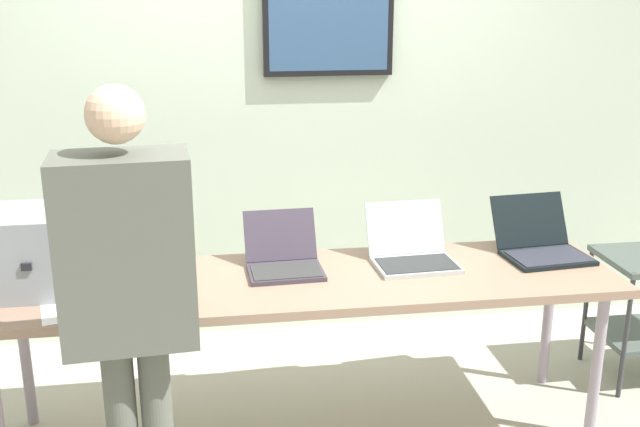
{
  "coord_description": "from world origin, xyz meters",
  "views": [
    {
      "loc": [
        -0.39,
        -3.02,
        1.99
      ],
      "look_at": [
        0.07,
        0.05,
        1.04
      ],
      "focal_mm": 41.83,
      "sensor_mm": 36.0,
      "label": 1
    }
  ],
  "objects_px": {
    "equipment_box": "(37,250)",
    "laptop_station_1": "(284,258)",
    "laptop_station_3": "(540,243)",
    "workbench": "(306,289)",
    "person": "(129,284)",
    "laptop_station_0": "(147,264)",
    "laptop_station_2": "(412,250)"
  },
  "relations": [
    {
      "from": "equipment_box",
      "to": "laptop_station_1",
      "type": "height_order",
      "value": "equipment_box"
    },
    {
      "from": "laptop_station_3",
      "to": "laptop_station_1",
      "type": "bearing_deg",
      "value": -179.7
    },
    {
      "from": "workbench",
      "to": "laptop_station_3",
      "type": "distance_m",
      "value": 1.15
    },
    {
      "from": "workbench",
      "to": "equipment_box",
      "type": "bearing_deg",
      "value": 177.66
    },
    {
      "from": "person",
      "to": "laptop_station_3",
      "type": "bearing_deg",
      "value": 22.27
    },
    {
      "from": "laptop_station_0",
      "to": "workbench",
      "type": "bearing_deg",
      "value": -9.25
    },
    {
      "from": "laptop_station_2",
      "to": "laptop_station_3",
      "type": "xyz_separation_m",
      "value": [
        0.63,
        0.01,
        0.0
      ]
    },
    {
      "from": "laptop_station_1",
      "to": "person",
      "type": "bearing_deg",
      "value": -128.89
    },
    {
      "from": "laptop_station_0",
      "to": "laptop_station_3",
      "type": "xyz_separation_m",
      "value": [
        1.83,
        0.01,
        -0.0
      ]
    },
    {
      "from": "workbench",
      "to": "laptop_station_3",
      "type": "xyz_separation_m",
      "value": [
        1.14,
        0.12,
        0.11
      ]
    },
    {
      "from": "laptop_station_1",
      "to": "workbench",
      "type": "bearing_deg",
      "value": -54.18
    },
    {
      "from": "laptop_station_2",
      "to": "laptop_station_3",
      "type": "bearing_deg",
      "value": 0.63
    },
    {
      "from": "laptop_station_3",
      "to": "person",
      "type": "bearing_deg",
      "value": -157.73
    },
    {
      "from": "workbench",
      "to": "laptop_station_2",
      "type": "bearing_deg",
      "value": 13.05
    },
    {
      "from": "workbench",
      "to": "laptop_station_1",
      "type": "distance_m",
      "value": 0.18
    },
    {
      "from": "workbench",
      "to": "equipment_box",
      "type": "relative_size",
      "value": 6.76
    },
    {
      "from": "equipment_box",
      "to": "person",
      "type": "distance_m",
      "value": 0.81
    },
    {
      "from": "workbench",
      "to": "laptop_station_0",
      "type": "bearing_deg",
      "value": 170.75
    },
    {
      "from": "laptop_station_1",
      "to": "laptop_station_2",
      "type": "bearing_deg",
      "value": -0.05
    },
    {
      "from": "equipment_box",
      "to": "laptop_station_0",
      "type": "bearing_deg",
      "value": 8.52
    },
    {
      "from": "equipment_box",
      "to": "laptop_station_1",
      "type": "distance_m",
      "value": 1.05
    },
    {
      "from": "laptop_station_0",
      "to": "laptop_station_2",
      "type": "relative_size",
      "value": 0.92
    },
    {
      "from": "equipment_box",
      "to": "laptop_station_2",
      "type": "bearing_deg",
      "value": 2.52
    },
    {
      "from": "workbench",
      "to": "laptop_station_1",
      "type": "xyz_separation_m",
      "value": [
        -0.09,
        0.12,
        0.11
      ]
    },
    {
      "from": "workbench",
      "to": "laptop_station_2",
      "type": "distance_m",
      "value": 0.53
    },
    {
      "from": "laptop_station_1",
      "to": "laptop_station_2",
      "type": "relative_size",
      "value": 0.95
    },
    {
      "from": "laptop_station_0",
      "to": "person",
      "type": "relative_size",
      "value": 0.21
    },
    {
      "from": "laptop_station_2",
      "to": "person",
      "type": "distance_m",
      "value": 1.42
    },
    {
      "from": "laptop_station_0",
      "to": "laptop_station_3",
      "type": "height_order",
      "value": "laptop_station_0"
    },
    {
      "from": "workbench",
      "to": "laptop_station_2",
      "type": "height_order",
      "value": "laptop_station_2"
    },
    {
      "from": "equipment_box",
      "to": "laptop_station_0",
      "type": "xyz_separation_m",
      "value": [
        0.44,
        0.07,
        -0.11
      ]
    },
    {
      "from": "workbench",
      "to": "laptop_station_2",
      "type": "xyz_separation_m",
      "value": [
        0.51,
        0.12,
        0.11
      ]
    }
  ]
}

